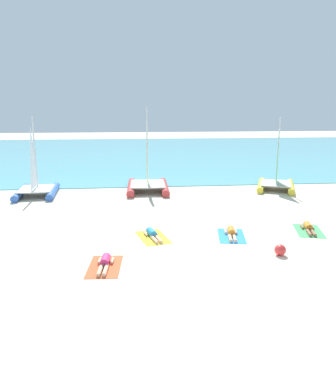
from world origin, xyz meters
The scene contains 14 objects.
ground_plane centered at (0.00, 10.00, 0.00)m, with size 120.00×120.00×0.00m, color beige.
ocean_water centered at (0.00, 32.26, 0.03)m, with size 120.00×40.00×0.05m, color #5BB2C1.
sailboat_yellow centered at (7.75, 10.76, 0.71)m, with size 3.52×4.26×4.76m.
sailboat_red centered at (-0.78, 11.11, 0.80)m, with size 2.77×4.22×5.40m.
sailboat_blue centered at (-7.71, 10.54, 0.72)m, with size 2.62×3.86×4.83m.
towel_leftmost centered at (-2.79, -0.52, 0.01)m, with size 1.10×1.90×0.01m, color #EA5933.
sunbather_leftmost centered at (-2.79, -0.45, 0.13)m, with size 0.57×1.57×0.30m.
towel_center_left centered at (-0.96, 2.24, 0.01)m, with size 1.10×1.90×0.01m, color yellow.
sunbather_center_left centered at (-0.98, 2.31, 0.13)m, with size 0.77×1.55×0.30m.
towel_center_right centered at (2.38, 2.09, 0.01)m, with size 1.10×1.90×0.01m, color #338CD8.
sunbather_center_right centered at (2.39, 2.16, 0.13)m, with size 0.68×1.56×0.30m.
towel_rightmost centered at (5.98, 2.41, 0.01)m, with size 1.10×1.90×0.01m, color #4CB266.
sunbather_rightmost centered at (6.00, 2.48, 0.13)m, with size 0.77×1.55×0.30m.
beach_ball centered at (3.61, -0.14, 0.21)m, with size 0.42×0.42×0.42m, color red.
Camera 1 is at (-1.78, -12.47, 5.35)m, focal length 34.50 mm.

